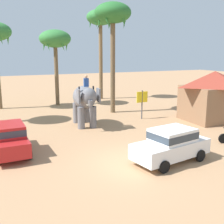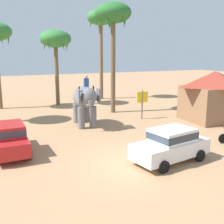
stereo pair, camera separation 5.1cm
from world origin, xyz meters
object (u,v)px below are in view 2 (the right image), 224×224
(elephant_with_mahout, at_px, (85,100))
(palm_tree_behind_elephant, at_px, (101,21))
(roadside_hut, at_px, (214,95))
(car_sedan_foreground, at_px, (171,144))
(car_parked_far_side, at_px, (9,138))
(palm_tree_far_back, at_px, (113,17))
(signboard_yellow, at_px, (142,99))
(palm_tree_near_hut, at_px, (55,41))

(elephant_with_mahout, bearing_deg, palm_tree_behind_elephant, 61.56)
(elephant_with_mahout, distance_m, roadside_hut, 10.42)
(car_sedan_foreground, height_order, car_parked_far_side, same)
(palm_tree_far_back, bearing_deg, palm_tree_behind_elephant, 74.73)
(elephant_with_mahout, bearing_deg, roadside_hut, -14.98)
(palm_tree_far_back, distance_m, signboard_yellow, 7.66)
(palm_tree_far_back, distance_m, roadside_hut, 10.76)
(car_parked_far_side, height_order, palm_tree_far_back, palm_tree_far_back)
(elephant_with_mahout, bearing_deg, signboard_yellow, 1.62)
(palm_tree_behind_elephant, bearing_deg, palm_tree_far_back, -105.27)
(car_sedan_foreground, xyz_separation_m, elephant_with_mahout, (-1.55, 8.48, 1.06))
(signboard_yellow, bearing_deg, car_sedan_foreground, -112.19)
(car_sedan_foreground, relative_size, palm_tree_far_back, 0.44)
(palm_tree_far_back, relative_size, roadside_hut, 1.86)
(car_sedan_foreground, height_order, signboard_yellow, signboard_yellow)
(palm_tree_near_hut, relative_size, signboard_yellow, 3.23)
(roadside_hut, xyz_separation_m, signboard_yellow, (-4.99, 2.84, -0.44))
(car_parked_far_side, bearing_deg, roadside_hut, 4.35)
(palm_tree_far_back, xyz_separation_m, signboard_yellow, (1.08, -3.39, -6.78))
(palm_tree_near_hut, height_order, roadside_hut, palm_tree_near_hut)
(signboard_yellow, bearing_deg, palm_tree_behind_elephant, 84.68)
(car_parked_far_side, height_order, palm_tree_behind_elephant, palm_tree_behind_elephant)
(palm_tree_far_back, xyz_separation_m, roadside_hut, (6.07, -6.23, -6.34))
(car_sedan_foreground, bearing_deg, signboard_yellow, 67.81)
(car_sedan_foreground, distance_m, elephant_with_mahout, 8.69)
(palm_tree_behind_elephant, height_order, signboard_yellow, palm_tree_behind_elephant)
(palm_tree_behind_elephant, relative_size, roadside_hut, 1.98)
(car_parked_far_side, bearing_deg, palm_tree_near_hut, 65.52)
(elephant_with_mahout, xyz_separation_m, palm_tree_near_hut, (0.30, 9.41, 4.64))
(car_sedan_foreground, bearing_deg, roadside_hut, 34.21)
(palm_tree_behind_elephant, xyz_separation_m, palm_tree_far_back, (-2.11, -7.74, -0.54))
(elephant_with_mahout, relative_size, signboard_yellow, 1.65)
(roadside_hut, bearing_deg, signboard_yellow, 150.41)
(car_parked_far_side, bearing_deg, palm_tree_behind_elephant, 51.98)
(palm_tree_behind_elephant, distance_m, palm_tree_far_back, 8.05)
(palm_tree_behind_elephant, bearing_deg, roadside_hut, -74.18)
(car_sedan_foreground, distance_m, signboard_yellow, 9.34)
(palm_tree_near_hut, distance_m, roadside_hut, 16.19)
(car_sedan_foreground, xyz_separation_m, palm_tree_behind_elephant, (4.55, 19.76, 8.08))
(car_parked_far_side, distance_m, signboard_yellow, 11.58)
(palm_tree_behind_elephant, bearing_deg, palm_tree_near_hut, -162.18)
(car_sedan_foreground, distance_m, roadside_hut, 10.36)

